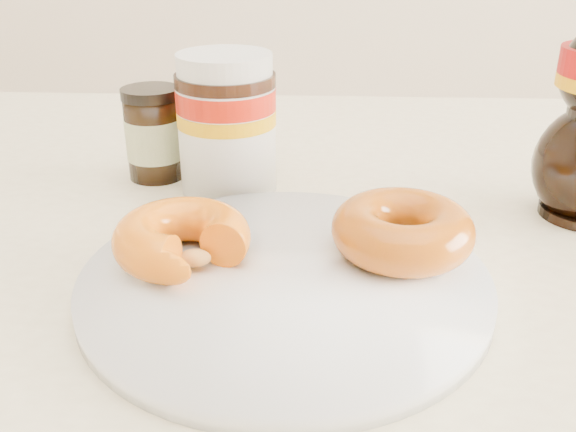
{
  "coord_description": "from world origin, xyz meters",
  "views": [
    {
      "loc": [
        -0.01,
        -0.38,
        0.99
      ],
      "look_at": [
        -0.03,
        0.06,
        0.79
      ],
      "focal_mm": 40.0,
      "sensor_mm": 36.0,
      "label": 1
    }
  ],
  "objects_px": {
    "plate": "(285,281)",
    "donut_bitten": "(182,238)",
    "donut_whole": "(403,230)",
    "dark_jar": "(154,134)",
    "dining_table": "(324,316)",
    "nutella_jar": "(227,118)"
  },
  "relations": [
    {
      "from": "donut_bitten",
      "to": "nutella_jar",
      "type": "height_order",
      "value": "nutella_jar"
    },
    {
      "from": "donut_whole",
      "to": "dark_jar",
      "type": "bearing_deg",
      "value": 141.66
    },
    {
      "from": "plate",
      "to": "dark_jar",
      "type": "relative_size",
      "value": 3.16
    },
    {
      "from": "donut_bitten",
      "to": "nutella_jar",
      "type": "bearing_deg",
      "value": 99.75
    },
    {
      "from": "donut_whole",
      "to": "nutella_jar",
      "type": "relative_size",
      "value": 0.81
    },
    {
      "from": "donut_whole",
      "to": "dark_jar",
      "type": "distance_m",
      "value": 0.29
    },
    {
      "from": "donut_bitten",
      "to": "dark_jar",
      "type": "xyz_separation_m",
      "value": [
        -0.07,
        0.2,
        0.01
      ]
    },
    {
      "from": "donut_bitten",
      "to": "dark_jar",
      "type": "height_order",
      "value": "dark_jar"
    },
    {
      "from": "donut_whole",
      "to": "donut_bitten",
      "type": "bearing_deg",
      "value": -173.45
    },
    {
      "from": "dark_jar",
      "to": "donut_whole",
      "type": "bearing_deg",
      "value": -38.34
    },
    {
      "from": "donut_bitten",
      "to": "nutella_jar",
      "type": "xyz_separation_m",
      "value": [
        0.01,
        0.17,
        0.04
      ]
    },
    {
      "from": "dining_table",
      "to": "donut_bitten",
      "type": "xyz_separation_m",
      "value": [
        -0.11,
        -0.08,
        0.12
      ]
    },
    {
      "from": "donut_bitten",
      "to": "dining_table",
      "type": "bearing_deg",
      "value": 49.25
    },
    {
      "from": "plate",
      "to": "donut_bitten",
      "type": "xyz_separation_m",
      "value": [
        -0.08,
        0.02,
        0.02
      ]
    },
    {
      "from": "donut_whole",
      "to": "dark_jar",
      "type": "xyz_separation_m",
      "value": [
        -0.23,
        0.18,
        0.01
      ]
    },
    {
      "from": "donut_whole",
      "to": "dark_jar",
      "type": "relative_size",
      "value": 1.15
    },
    {
      "from": "dining_table",
      "to": "plate",
      "type": "distance_m",
      "value": 0.13
    },
    {
      "from": "plate",
      "to": "donut_bitten",
      "type": "relative_size",
      "value": 2.9
    },
    {
      "from": "dining_table",
      "to": "plate",
      "type": "height_order",
      "value": "plate"
    },
    {
      "from": "dining_table",
      "to": "dark_jar",
      "type": "distance_m",
      "value": 0.25
    },
    {
      "from": "donut_bitten",
      "to": "donut_whole",
      "type": "distance_m",
      "value": 0.16
    },
    {
      "from": "dining_table",
      "to": "donut_bitten",
      "type": "relative_size",
      "value": 14.01
    }
  ]
}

